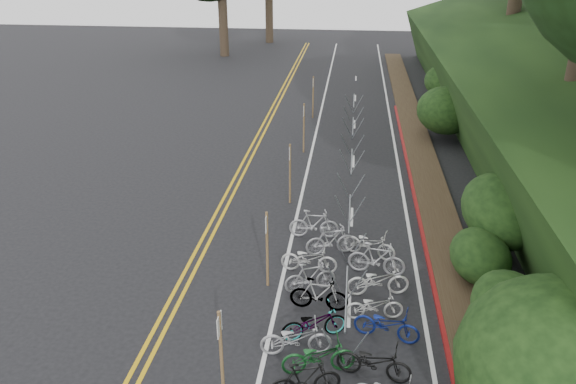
% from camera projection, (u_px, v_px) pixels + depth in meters
% --- Properties ---
extents(road_markings, '(7.47, 80.00, 0.01)m').
position_uv_depth(road_markings, '(288.00, 212.00, 21.83)').
color(road_markings, gold).
rests_on(road_markings, ground).
extents(red_curb, '(0.25, 28.00, 0.10)m').
position_uv_depth(red_curb, '(416.00, 197.00, 22.99)').
color(red_curb, maroon).
rests_on(red_curb, ground).
extents(embankment, '(14.30, 48.14, 9.11)m').
position_uv_depth(embankment, '(558.00, 99.00, 27.57)').
color(embankment, black).
rests_on(embankment, ground).
extents(bike_racks_rest, '(1.14, 23.00, 1.17)m').
position_uv_depth(bike_racks_rest, '(351.00, 167.00, 23.86)').
color(bike_racks_rest, gray).
rests_on(bike_racks_rest, ground).
extents(signpost_near, '(0.08, 0.40, 2.30)m').
position_uv_depth(signpost_near, '(221.00, 348.00, 12.57)').
color(signpost_near, brown).
rests_on(signpost_near, ground).
extents(signposts_rest, '(0.08, 18.40, 2.50)m').
position_uv_depth(signposts_rest, '(298.00, 145.00, 24.79)').
color(signposts_rest, brown).
rests_on(signposts_rest, ground).
extents(bike_front, '(0.92, 1.91, 0.96)m').
position_uv_depth(bike_front, '(296.00, 338.00, 14.16)').
color(bike_front, '#9E9EA3').
rests_on(bike_front, ground).
extents(bike_valet, '(3.25, 13.08, 1.09)m').
position_uv_depth(bike_valet, '(343.00, 328.00, 14.52)').
color(bike_valet, slate).
rests_on(bike_valet, ground).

